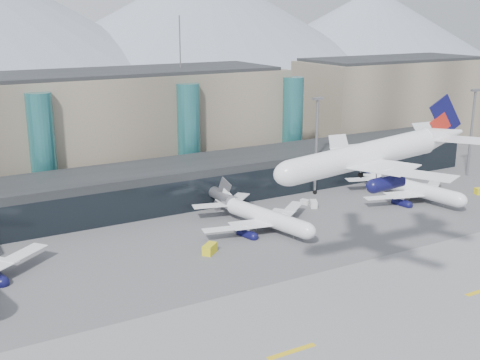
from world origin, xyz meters
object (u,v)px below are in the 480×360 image
object	(u,v)px
jet_parked_mid	(257,210)
veh_c	(300,230)
lightmast_mid	(316,140)
veh_g	(305,202)
veh_d	(314,204)
veh_h	(210,249)
lightmast_right	(472,128)
hero_jet	(380,146)
jet_parked_right	(407,183)

from	to	relation	value
jet_parked_mid	veh_c	world-z (taller)	jet_parked_mid
lightmast_mid	veh_g	size ratio (longest dim) A/B	11.69
jet_parked_mid	veh_d	distance (m)	20.50
veh_c	veh_h	xyz separation A→B (m)	(-22.16, -0.20, 0.08)
veh_c	veh_d	bearing A→B (deg)	57.20
veh_d	veh_g	world-z (taller)	veh_d
lightmast_right	veh_h	distance (m)	96.33
jet_parked_mid	lightmast_right	bearing A→B (deg)	-97.91
veh_h	lightmast_right	bearing A→B (deg)	-29.47
hero_jet	veh_g	world-z (taller)	hero_jet
veh_h	veh_d	bearing A→B (deg)	-18.01
hero_jet	veh_h	distance (m)	41.02
jet_parked_mid	jet_parked_right	distance (m)	45.34
lightmast_right	veh_d	size ratio (longest dim) A/B	8.71
veh_g	veh_h	world-z (taller)	veh_h
hero_jet	jet_parked_right	world-z (taller)	hero_jet
jet_parked_right	veh_c	bearing A→B (deg)	92.52
lightmast_mid	veh_c	bearing A→B (deg)	-131.68
hero_jet	jet_parked_mid	world-z (taller)	hero_jet
veh_c	veh_g	world-z (taller)	veh_c
hero_jet	veh_d	distance (m)	51.42
lightmast_mid	jet_parked_mid	xyz separation A→B (m)	(-27.55, -15.72, -10.46)
hero_jet	jet_parked_right	distance (m)	60.43
jet_parked_right	veh_g	world-z (taller)	jet_parked_right
veh_d	veh_g	distance (m)	2.92
veh_g	jet_parked_mid	bearing A→B (deg)	-91.64
jet_parked_right	lightmast_mid	bearing A→B (deg)	38.55
hero_jet	veh_g	bearing A→B (deg)	78.38
veh_g	lightmast_mid	bearing A→B (deg)	106.90
lightmast_right	hero_jet	bearing A→B (deg)	-149.76
lightmast_mid	jet_parked_mid	world-z (taller)	lightmast_mid
hero_jet	veh_h	bearing A→B (deg)	133.06
jet_parked_right	veh_c	xyz separation A→B (m)	(-39.55, -8.59, -3.12)
veh_h	hero_jet	bearing A→B (deg)	-95.81
hero_jet	veh_d	size ratio (longest dim) A/B	12.62
jet_parked_mid	veh_h	xyz separation A→B (m)	(-16.37, -8.93, -2.97)
lightmast_mid	veh_c	size ratio (longest dim) A/B	7.79
hero_jet	veh_d	world-z (taller)	hero_jet
lightmast_mid	lightmast_right	size ratio (longest dim) A/B	1.00
veh_h	lightmast_mid	bearing A→B (deg)	-10.22
hero_jet	jet_parked_mid	bearing A→B (deg)	102.39
lightmast_mid	hero_jet	size ratio (longest dim) A/B	0.69
lightmast_right	veh_d	world-z (taller)	lightmast_right
jet_parked_mid	veh_c	bearing A→B (deg)	-160.04
veh_c	veh_h	world-z (taller)	veh_h
lightmast_right	jet_parked_mid	size ratio (longest dim) A/B	0.79
jet_parked_right	veh_h	distance (m)	62.41
lightmast_right	hero_jet	xyz separation A→B (m)	(-75.62, -44.09, 10.94)
lightmast_right	jet_parked_mid	bearing A→B (deg)	-174.32
jet_parked_right	veh_h	xyz separation A→B (m)	(-61.71, -8.79, -3.04)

